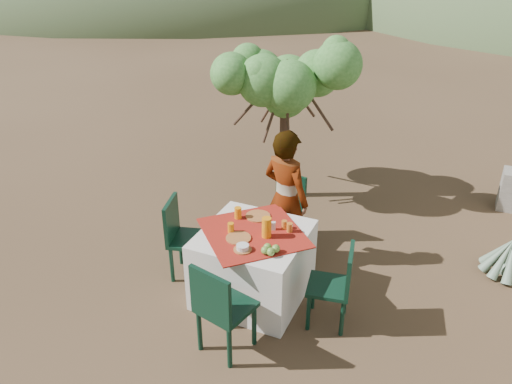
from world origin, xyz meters
TOP-DOWN VIEW (x-y plane):
  - ground at (0.00, 0.00)m, footprint 160.00×160.00m
  - table at (-0.01, 0.24)m, footprint 1.30×1.30m
  - chair_far at (-0.08, 1.33)m, footprint 0.47×0.47m
  - chair_near at (0.07, -0.63)m, footprint 0.52×0.52m
  - chair_left at (-0.86, 0.26)m, footprint 0.52×0.52m
  - chair_right at (0.89, 0.16)m, footprint 0.46×0.46m
  - person at (0.06, 0.96)m, footprint 0.68×0.55m
  - shrub_tree at (-0.49, 2.52)m, footprint 1.70×1.67m
  - agave at (2.44, 1.74)m, footprint 0.61×0.63m
  - plate_far at (-0.09, 0.54)m, footprint 0.26×0.26m
  - plate_near at (-0.09, 0.07)m, footprint 0.25×0.25m
  - glass_far at (-0.27, 0.43)m, footprint 0.08×0.08m
  - glass_near at (-0.21, 0.15)m, footprint 0.06×0.06m
  - juice_pitcher at (0.14, 0.22)m, footprint 0.09×0.09m
  - bowl_plate at (0.03, -0.09)m, footprint 0.17×0.17m
  - white_bowl at (0.03, -0.09)m, footprint 0.12×0.12m
  - jar_left at (0.31, 0.40)m, footprint 0.06×0.06m
  - jar_right at (0.24, 0.43)m, footprint 0.06×0.06m
  - napkin_holder at (0.14, 0.36)m, footprint 0.08×0.06m
  - fruit_cluster at (0.28, -0.03)m, footprint 0.16×0.15m

SIDE VIEW (x-z plane):
  - ground at x=0.00m, z-range 0.00..0.00m
  - agave at x=2.44m, z-range -0.11..0.55m
  - table at x=-0.01m, z-range 0.00..0.76m
  - chair_right at x=0.89m, z-range 0.05..0.90m
  - chair_far at x=-0.08m, z-range 0.05..0.92m
  - chair_left at x=-0.86m, z-range 0.05..0.96m
  - chair_near at x=0.07m, z-range 0.05..0.99m
  - bowl_plate at x=0.03m, z-range 0.76..0.77m
  - plate_far at x=-0.09m, z-range 0.76..0.78m
  - plate_near at x=-0.09m, z-range 0.76..0.78m
  - white_bowl at x=0.03m, z-range 0.77..0.82m
  - person at x=0.06m, z-range 0.00..1.60m
  - fruit_cluster at x=0.28m, z-range 0.76..0.84m
  - napkin_holder at x=0.14m, z-range 0.76..0.85m
  - jar_right at x=0.24m, z-range 0.76..0.85m
  - jar_left at x=0.31m, z-range 0.76..0.86m
  - glass_near at x=-0.21m, z-range 0.76..0.86m
  - glass_far at x=-0.27m, z-range 0.76..0.88m
  - juice_pitcher at x=0.14m, z-range 0.76..0.97m
  - shrub_tree at x=-0.49m, z-range 0.58..2.58m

